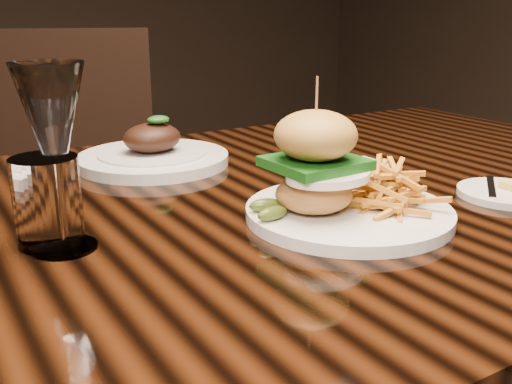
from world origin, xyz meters
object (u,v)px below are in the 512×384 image
chair_far (72,189)px  wine_glass (51,115)px  dining_table (247,251)px  far_dish (153,155)px  burger_plate (345,184)px

chair_far → wine_glass: bearing=-86.1°
dining_table → far_dish: size_ratio=6.26×
wine_glass → far_dish: bearing=52.6°
burger_plate → chair_far: bearing=104.9°
dining_table → chair_far: (-0.02, 0.89, -0.13)m
far_dish → chair_far: chair_far is taller
wine_glass → chair_far: wine_glass is taller
dining_table → burger_plate: (0.07, -0.13, 0.12)m
dining_table → chair_far: bearing=91.5°
chair_far → burger_plate: bearing=-66.8°
burger_plate → wine_glass: bearing=175.2°
burger_plate → far_dish: size_ratio=1.03×
far_dish → chair_far: bearing=88.8°
chair_far → dining_table: bearing=-70.2°
burger_plate → wine_glass: wine_glass is taller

